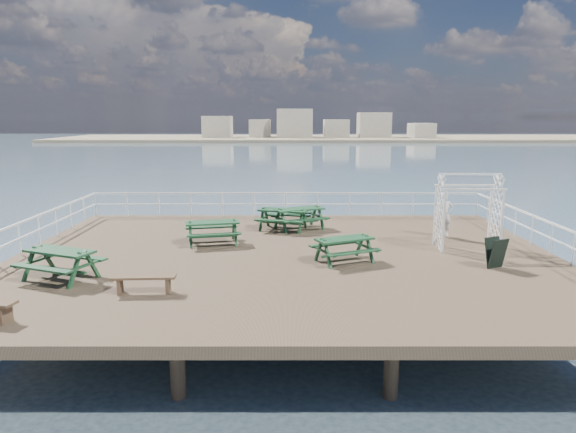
{
  "coord_description": "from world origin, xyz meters",
  "views": [
    {
      "loc": [
        0.08,
        -16.58,
        4.52
      ],
      "look_at": [
        0.09,
        1.0,
        1.1
      ],
      "focal_mm": 32.0,
      "sensor_mm": 36.0,
      "label": 1
    }
  ],
  "objects_px": {
    "picnic_table_a": "(212,228)",
    "picnic_table_b": "(283,215)",
    "picnic_table_e": "(344,245)",
    "trellis_arbor": "(468,216)",
    "flat_bench_near": "(144,280)",
    "picnic_table_d": "(60,258)",
    "person": "(444,215)",
    "picnic_table_c": "(299,214)"
  },
  "relations": [
    {
      "from": "picnic_table_c",
      "to": "picnic_table_d",
      "type": "relative_size",
      "value": 1.02
    },
    {
      "from": "picnic_table_a",
      "to": "picnic_table_c",
      "type": "height_order",
      "value": "picnic_table_c"
    },
    {
      "from": "picnic_table_a",
      "to": "picnic_table_e",
      "type": "distance_m",
      "value": 5.1
    },
    {
      "from": "picnic_table_b",
      "to": "picnic_table_d",
      "type": "xyz_separation_m",
      "value": [
        -6.23,
        -6.49,
        0.01
      ]
    },
    {
      "from": "picnic_table_e",
      "to": "person",
      "type": "distance_m",
      "value": 5.48
    },
    {
      "from": "picnic_table_b",
      "to": "picnic_table_e",
      "type": "distance_m",
      "value": 5.12
    },
    {
      "from": "flat_bench_near",
      "to": "person",
      "type": "height_order",
      "value": "person"
    },
    {
      "from": "picnic_table_b",
      "to": "trellis_arbor",
      "type": "relative_size",
      "value": 0.88
    },
    {
      "from": "picnic_table_a",
      "to": "picnic_table_c",
      "type": "relative_size",
      "value": 0.88
    },
    {
      "from": "picnic_table_b",
      "to": "picnic_table_d",
      "type": "distance_m",
      "value": 9.0
    },
    {
      "from": "picnic_table_e",
      "to": "trellis_arbor",
      "type": "bearing_deg",
      "value": -3.24
    },
    {
      "from": "picnic_table_c",
      "to": "picnic_table_d",
      "type": "distance_m",
      "value": 9.57
    },
    {
      "from": "picnic_table_e",
      "to": "trellis_arbor",
      "type": "distance_m",
      "value": 4.78
    },
    {
      "from": "picnic_table_b",
      "to": "picnic_table_a",
      "type": "bearing_deg",
      "value": -121.2
    },
    {
      "from": "trellis_arbor",
      "to": "person",
      "type": "distance_m",
      "value": 1.87
    },
    {
      "from": "picnic_table_b",
      "to": "picnic_table_d",
      "type": "bearing_deg",
      "value": -117.6
    },
    {
      "from": "picnic_table_b",
      "to": "person",
      "type": "xyz_separation_m",
      "value": [
        6.17,
        -1.21,
        0.25
      ]
    },
    {
      "from": "picnic_table_a",
      "to": "trellis_arbor",
      "type": "height_order",
      "value": "trellis_arbor"
    },
    {
      "from": "flat_bench_near",
      "to": "trellis_arbor",
      "type": "distance_m",
      "value": 11.02
    },
    {
      "from": "picnic_table_a",
      "to": "trellis_arbor",
      "type": "xyz_separation_m",
      "value": [
        8.95,
        -0.71,
        0.58
      ]
    },
    {
      "from": "picnic_table_c",
      "to": "trellis_arbor",
      "type": "distance_m",
      "value": 6.61
    },
    {
      "from": "trellis_arbor",
      "to": "flat_bench_near",
      "type": "bearing_deg",
      "value": -153.73
    },
    {
      "from": "trellis_arbor",
      "to": "person",
      "type": "relative_size",
      "value": 1.54
    },
    {
      "from": "picnic_table_b",
      "to": "picnic_table_c",
      "type": "distance_m",
      "value": 0.67
    },
    {
      "from": "picnic_table_d",
      "to": "trellis_arbor",
      "type": "height_order",
      "value": "trellis_arbor"
    },
    {
      "from": "picnic_table_c",
      "to": "trellis_arbor",
      "type": "height_order",
      "value": "trellis_arbor"
    },
    {
      "from": "picnic_table_b",
      "to": "trellis_arbor",
      "type": "height_order",
      "value": "trellis_arbor"
    },
    {
      "from": "picnic_table_e",
      "to": "flat_bench_near",
      "type": "relative_size",
      "value": 1.35
    },
    {
      "from": "picnic_table_b",
      "to": "flat_bench_near",
      "type": "distance_m",
      "value": 8.46
    },
    {
      "from": "picnic_table_a",
      "to": "picnic_table_b",
      "type": "relative_size",
      "value": 0.94
    },
    {
      "from": "picnic_table_d",
      "to": "trellis_arbor",
      "type": "relative_size",
      "value": 0.93
    },
    {
      "from": "picnic_table_a",
      "to": "picnic_table_d",
      "type": "xyz_separation_m",
      "value": [
        -3.69,
        -4.16,
        0.03
      ]
    },
    {
      "from": "trellis_arbor",
      "to": "person",
      "type": "bearing_deg",
      "value": 98.85
    },
    {
      "from": "picnic_table_b",
      "to": "flat_bench_near",
      "type": "relative_size",
      "value": 1.4
    },
    {
      "from": "picnic_table_a",
      "to": "picnic_table_c",
      "type": "xyz_separation_m",
      "value": [
        3.19,
        2.49,
        0.03
      ]
    },
    {
      "from": "picnic_table_a",
      "to": "picnic_table_d",
      "type": "height_order",
      "value": "picnic_table_d"
    },
    {
      "from": "picnic_table_d",
      "to": "picnic_table_e",
      "type": "relative_size",
      "value": 1.09
    },
    {
      "from": "picnic_table_b",
      "to": "picnic_table_e",
      "type": "xyz_separation_m",
      "value": [
        1.97,
        -4.72,
        -0.05
      ]
    },
    {
      "from": "trellis_arbor",
      "to": "person",
      "type": "xyz_separation_m",
      "value": [
        -0.24,
        1.83,
        -0.31
      ]
    },
    {
      "from": "picnic_table_c",
      "to": "flat_bench_near",
      "type": "xyz_separation_m",
      "value": [
        -4.21,
        -7.83,
        -0.27
      ]
    },
    {
      "from": "picnic_table_d",
      "to": "trellis_arbor",
      "type": "xyz_separation_m",
      "value": [
        12.64,
        3.46,
        0.55
      ]
    },
    {
      "from": "picnic_table_c",
      "to": "picnic_table_e",
      "type": "height_order",
      "value": "picnic_table_c"
    }
  ]
}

